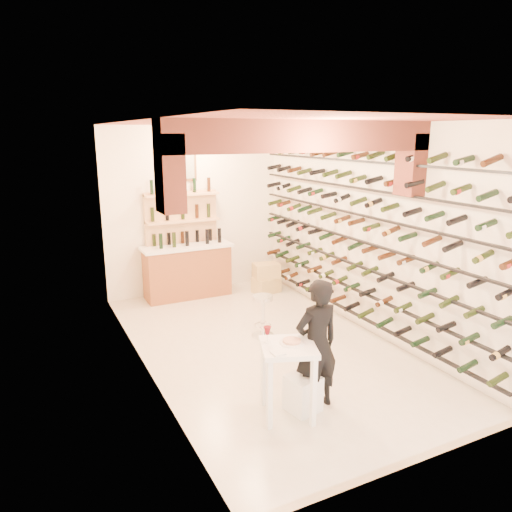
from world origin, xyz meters
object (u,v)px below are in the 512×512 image
at_px(person, 317,344).
at_px(crate_lower, 266,285).
at_px(chrome_barstool, 263,313).
at_px(white_stool, 303,393).
at_px(tasting_table, 288,358).
at_px(wine_rack, 354,234).
at_px(back_counter, 187,270).

distance_m(person, crate_lower, 4.19).
distance_m(chrome_barstool, crate_lower, 2.17).
distance_m(white_stool, crate_lower, 4.23).
relative_size(tasting_table, crate_lower, 2.04).
distance_m(wine_rack, person, 2.58).
bearing_deg(person, chrome_barstool, -102.05).
xyz_separation_m(person, chrome_barstool, (0.36, 2.02, -0.38)).
xyz_separation_m(tasting_table, white_stool, (0.21, 0.01, -0.48)).
xyz_separation_m(back_counter, white_stool, (-0.11, -4.37, -0.33)).
distance_m(back_counter, white_stool, 4.39).
xyz_separation_m(chrome_barstool, crate_lower, (1.04, 1.89, -0.23)).
xyz_separation_m(back_counter, person, (0.06, -4.36, 0.23)).
relative_size(back_counter, white_stool, 4.10).
xyz_separation_m(wine_rack, chrome_barstool, (-1.41, 0.31, -1.17)).
bearing_deg(crate_lower, white_stool, -111.84).
distance_m(wine_rack, chrome_barstool, 1.85).
bearing_deg(person, crate_lower, -111.65).
relative_size(tasting_table, person, 0.67).
xyz_separation_m(white_stool, crate_lower, (1.57, 3.93, -0.06)).
distance_m(tasting_table, person, 0.39).
bearing_deg(chrome_barstool, white_stool, -104.69).
relative_size(wine_rack, person, 3.74).
height_order(wine_rack, chrome_barstool, wine_rack).
bearing_deg(back_counter, white_stool, -91.45).
relative_size(tasting_table, white_stool, 2.47).
bearing_deg(chrome_barstool, tasting_table, -109.96).
relative_size(wine_rack, back_counter, 3.35).
height_order(white_stool, crate_lower, white_stool).
relative_size(white_stool, person, 0.27).
xyz_separation_m(tasting_table, chrome_barstool, (0.74, 2.04, -0.31)).
distance_m(tasting_table, white_stool, 0.53).
bearing_deg(person, wine_rack, -137.94).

